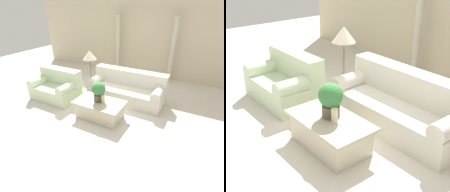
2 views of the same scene
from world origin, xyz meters
TOP-DOWN VIEW (x-y plane):
  - ground_plane at (0.00, 0.00)m, footprint 16.00×16.00m
  - wall_back at (0.00, 3.06)m, footprint 10.00×0.06m
  - sofa_long at (0.35, 0.72)m, footprint 2.27×0.89m
  - loveseat at (-1.63, -0.18)m, footprint 1.43×0.89m
  - coffee_table at (0.13, -0.50)m, footprint 1.26×0.73m
  - potted_plant at (0.08, -0.45)m, footprint 0.35×0.35m
  - pillar_candle at (0.24, -0.51)m, footprint 0.09×0.09m
  - floor_lamp at (-0.83, 0.55)m, footprint 0.41×0.41m
  - column_left at (-0.94, 2.71)m, footprint 0.24×0.24m
  - column_right at (1.19, 2.71)m, footprint 0.24×0.24m

SIDE VIEW (x-z plane):
  - ground_plane at x=0.00m, z-range 0.00..0.00m
  - coffee_table at x=0.13m, z-range 0.01..0.46m
  - sofa_long at x=0.35m, z-range -0.09..0.81m
  - loveseat at x=-1.63m, z-range -0.08..0.81m
  - pillar_candle at x=0.24m, z-range 0.46..0.67m
  - potted_plant at x=0.08m, z-range 0.48..0.98m
  - column_left at x=-0.94m, z-range 0.03..2.34m
  - column_right at x=1.19m, z-range 0.03..2.34m
  - floor_lamp at x=-0.83m, z-range 0.52..1.95m
  - wall_back at x=0.00m, z-range 0.00..3.20m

